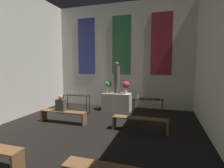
% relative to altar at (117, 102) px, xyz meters
% --- Properties ---
extents(wall_back, '(7.57, 0.16, 5.54)m').
position_rel_altar_xyz_m(wall_back, '(0.00, 0.99, 2.36)').
color(wall_back, silver).
rests_on(wall_back, ground_plane).
extents(altar, '(1.40, 0.68, 0.88)m').
position_rel_altar_xyz_m(altar, '(0.00, 0.00, 0.00)').
color(altar, '#BCB29E').
rests_on(altar, ground_plane).
extents(statue, '(0.28, 0.28, 1.55)m').
position_rel_altar_xyz_m(statue, '(0.00, 0.00, 1.17)').
color(statue, '#5B5651').
rests_on(statue, altar).
extents(flower_vase_left, '(0.35, 0.35, 0.61)m').
position_rel_altar_xyz_m(flower_vase_left, '(-0.46, 0.00, 0.84)').
color(flower_vase_left, beige).
rests_on(flower_vase_left, altar).
extents(flower_vase_right, '(0.35, 0.35, 0.61)m').
position_rel_altar_xyz_m(flower_vase_right, '(0.46, 0.00, 0.84)').
color(flower_vase_right, beige).
rests_on(flower_vase_right, altar).
extents(candle_rack_left, '(1.22, 0.41, 1.09)m').
position_rel_altar_xyz_m(candle_rack_left, '(-1.64, -1.12, 0.32)').
color(candle_rack_left, black).
rests_on(candle_rack_left, ground_plane).
extents(candle_rack_right, '(1.22, 0.41, 1.09)m').
position_rel_altar_xyz_m(candle_rack_right, '(1.63, -1.12, 0.32)').
color(candle_rack_right, black).
rests_on(candle_rack_right, ground_plane).
extents(pew_back_left, '(1.88, 0.36, 0.47)m').
position_rel_altar_xyz_m(pew_back_left, '(-1.50, -2.44, -0.10)').
color(pew_back_left, brown).
rests_on(pew_back_left, ground_plane).
extents(pew_back_right, '(1.88, 0.36, 0.47)m').
position_rel_altar_xyz_m(pew_back_right, '(1.50, -2.44, -0.10)').
color(pew_back_right, brown).
rests_on(pew_back_right, ground_plane).
extents(person_seated, '(0.36, 0.24, 0.65)m').
position_rel_altar_xyz_m(person_seated, '(-1.59, -2.44, 0.31)').
color(person_seated, '#4C4238').
rests_on(person_seated, pew_back_left).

